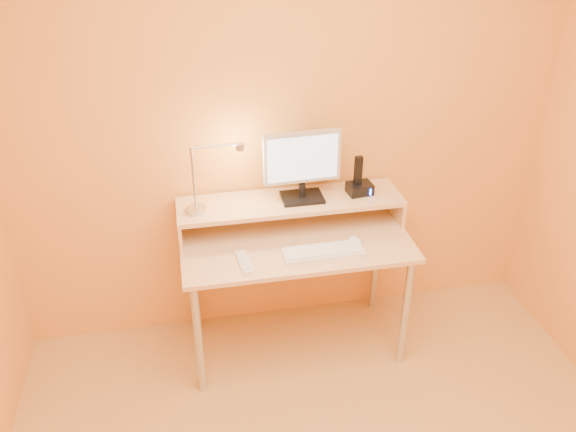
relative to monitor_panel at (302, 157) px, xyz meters
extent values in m
cube|color=#F49F3F|center=(-0.06, 0.16, 0.13)|extent=(3.00, 0.04, 2.50)
cylinder|color=silver|center=(-0.61, -0.41, -0.77)|extent=(0.04, 0.04, 0.69)
cylinder|color=silver|center=(0.49, -0.41, -0.77)|extent=(0.04, 0.04, 0.69)
cylinder|color=silver|center=(-0.61, 0.09, -0.77)|extent=(0.04, 0.04, 0.69)
cylinder|color=silver|center=(0.49, 0.09, -0.77)|extent=(0.04, 0.04, 0.69)
cube|color=#EABC8B|center=(-0.06, -0.16, -0.41)|extent=(1.20, 0.60, 0.02)
cube|color=#EABC8B|center=(-0.65, -0.01, -0.33)|extent=(0.02, 0.30, 0.14)
cube|color=#EABC8B|center=(0.53, -0.01, -0.33)|extent=(0.02, 0.30, 0.14)
cube|color=#EABC8B|center=(-0.06, -0.01, -0.25)|extent=(1.20, 0.30, 0.02)
cube|color=black|center=(0.00, -0.01, -0.23)|extent=(0.22, 0.16, 0.02)
cylinder|color=black|center=(0.00, -0.01, -0.19)|extent=(0.04, 0.04, 0.07)
cube|color=#BBBBBB|center=(0.00, 0.00, 0.00)|extent=(0.41, 0.05, 0.28)
cube|color=black|center=(0.00, 0.02, 0.00)|extent=(0.37, 0.03, 0.24)
cube|color=#CCEAFF|center=(0.00, -0.02, 0.00)|extent=(0.37, 0.02, 0.24)
cylinder|color=silver|center=(-0.56, -0.04, -0.23)|extent=(0.10, 0.10, 0.02)
cylinder|color=silver|center=(-0.56, -0.04, -0.05)|extent=(0.01, 0.01, 0.33)
cylinder|color=silver|center=(-0.44, -0.04, 0.12)|extent=(0.24, 0.01, 0.01)
cylinder|color=silver|center=(-0.32, -0.04, 0.10)|extent=(0.04, 0.04, 0.03)
cylinder|color=#FFEAC6|center=(-0.32, -0.04, 0.09)|extent=(0.03, 0.03, 0.00)
cube|color=black|center=(0.32, -0.01, -0.21)|extent=(0.14, 0.11, 0.06)
cube|color=black|center=(0.30, -0.01, -0.10)|extent=(0.04, 0.03, 0.16)
cube|color=#207FFF|center=(0.36, -0.06, -0.21)|extent=(0.01, 0.00, 0.04)
cube|color=white|center=(0.05, -0.31, -0.39)|extent=(0.41, 0.14, 0.02)
ellipsoid|color=white|center=(0.23, -0.26, -0.38)|extent=(0.06, 0.11, 0.04)
cube|color=white|center=(-0.36, -0.32, -0.39)|extent=(0.07, 0.20, 0.02)
camera|label=1|loc=(-0.60, -2.68, 1.27)|focal=36.55mm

